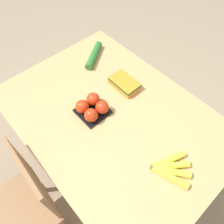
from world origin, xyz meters
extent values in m
plane|color=gray|center=(0.00, 0.00, 0.00)|extent=(12.00, 12.00, 0.00)
cube|color=tan|center=(0.00, 0.00, 0.75)|extent=(1.36, 0.97, 0.03)
cylinder|color=tan|center=(-0.62, -0.43, 0.37)|extent=(0.06, 0.06, 0.74)
cylinder|color=tan|center=(0.62, -0.43, 0.37)|extent=(0.06, 0.06, 0.74)
cylinder|color=tan|center=(0.62, 0.43, 0.37)|extent=(0.06, 0.06, 0.74)
cube|color=#8E6642|center=(0.02, 0.74, 0.43)|extent=(0.44, 0.42, 0.03)
cube|color=#8E6642|center=(0.01, 0.55, 0.66)|extent=(0.39, 0.03, 0.44)
cylinder|color=#8E6642|center=(0.20, 0.57, 0.21)|extent=(0.04, 0.04, 0.42)
cylinder|color=#8E6642|center=(-0.16, 0.58, 0.21)|extent=(0.04, 0.04, 0.42)
sphere|color=brown|center=(-0.38, 0.07, 0.78)|extent=(0.03, 0.03, 0.03)
cylinder|color=yellow|center=(-0.47, 0.04, 0.78)|extent=(0.19, 0.08, 0.03)
cylinder|color=yellow|center=(-0.46, 0.01, 0.78)|extent=(0.17, 0.13, 0.03)
cylinder|color=yellow|center=(-0.44, -0.01, 0.78)|extent=(0.14, 0.17, 0.03)
cylinder|color=yellow|center=(-0.41, -0.02, 0.78)|extent=(0.09, 0.19, 0.03)
cube|color=black|center=(0.09, 0.07, 0.77)|extent=(0.17, 0.17, 0.01)
sphere|color=red|center=(0.05, 0.03, 0.82)|extent=(0.08, 0.08, 0.08)
sphere|color=red|center=(0.14, 0.03, 0.82)|extent=(0.08, 0.08, 0.08)
sphere|color=red|center=(0.05, 0.11, 0.82)|extent=(0.08, 0.08, 0.08)
sphere|color=red|center=(0.14, 0.11, 0.82)|extent=(0.08, 0.08, 0.08)
cube|color=orange|center=(0.12, -0.21, 0.79)|extent=(0.19, 0.12, 0.05)
cube|color=#145123|center=(0.12, -0.21, 0.81)|extent=(0.19, 0.12, 0.02)
cylinder|color=#2D702D|center=(0.46, -0.24, 0.79)|extent=(0.19, 0.25, 0.05)
camera|label=1|loc=(-0.54, 0.49, 1.85)|focal=35.00mm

